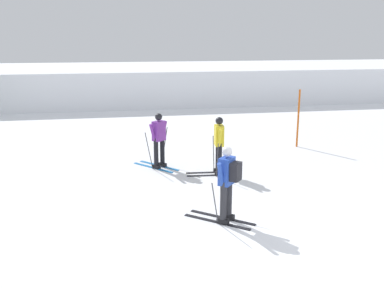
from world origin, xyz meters
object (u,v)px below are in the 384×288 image
(skier_blue, at_px, (227,181))
(trail_marker_pole, at_px, (298,118))
(skier_purple, at_px, (159,139))
(skier_yellow, at_px, (219,144))

(skier_blue, distance_m, trail_marker_pole, 7.37)
(skier_purple, distance_m, skier_blue, 4.42)
(skier_purple, relative_size, trail_marker_pole, 0.81)
(skier_blue, bearing_deg, skier_purple, 103.67)
(skier_purple, height_order, trail_marker_pole, trail_marker_pole)
(skier_blue, bearing_deg, trail_marker_pole, 55.17)
(skier_yellow, height_order, trail_marker_pole, trail_marker_pole)
(skier_yellow, height_order, skier_purple, same)
(trail_marker_pole, bearing_deg, skier_blue, -124.83)
(skier_yellow, relative_size, trail_marker_pole, 0.81)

